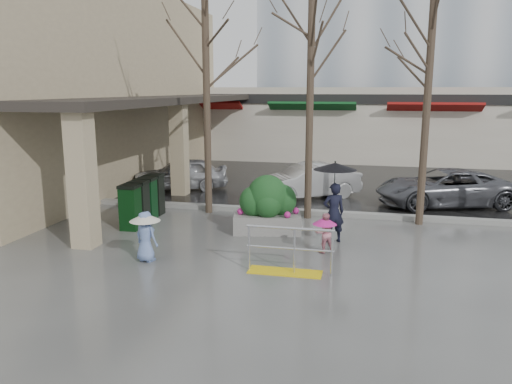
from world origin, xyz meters
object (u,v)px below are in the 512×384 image
at_px(news_boxes, 143,200).
at_px(car_c, 445,188).
at_px(child_pink, 325,230).
at_px(woman, 334,194).
at_px(tree_midwest, 311,42).
at_px(planter, 268,205).
at_px(handrail, 288,256).
at_px(tree_west, 206,49).
at_px(car_a, 181,174).
at_px(tree_mideast, 430,54).
at_px(child_blue, 146,231).
at_px(car_b, 308,181).

distance_m(news_boxes, car_c, 9.99).
distance_m(child_pink, news_boxes, 5.81).
relative_size(woman, car_c, 0.47).
relative_size(tree_midwest, planter, 3.53).
relative_size(handrail, tree_west, 0.28).
xyz_separation_m(car_a, car_c, (9.77, -0.69, 0.00)).
distance_m(tree_mideast, woman, 4.88).
height_order(child_blue, planter, planter).
xyz_separation_m(tree_mideast, car_a, (-8.75, 3.34, -4.23)).
xyz_separation_m(woman, car_b, (-1.29, 5.20, -0.64)).
relative_size(handrail, child_pink, 1.93).
bearing_deg(planter, tree_mideast, 23.23).
bearing_deg(tree_midwest, handrail, -88.09).
bearing_deg(woman, handrail, 50.23).
bearing_deg(child_pink, tree_west, -63.16).
height_order(tree_mideast, child_blue, tree_mideast).
xyz_separation_m(child_blue, car_b, (2.80, 7.67, -0.08)).
bearing_deg(tree_midwest, planter, -116.41).
relative_size(tree_midwest, car_a, 1.89).
bearing_deg(car_a, tree_west, 15.40).
bearing_deg(woman, child_blue, 8.84).
height_order(tree_west, planter, tree_west).
relative_size(handrail, planter, 0.96).
distance_m(news_boxes, car_a, 4.91).
bearing_deg(car_c, child_blue, -61.18).
bearing_deg(tree_mideast, tree_midwest, 180.00).
relative_size(child_blue, car_b, 0.31).
relative_size(child_pink, news_boxes, 0.42).
xyz_separation_m(car_b, car_c, (4.67, -0.24, 0.00)).
height_order(tree_midwest, woman, tree_midwest).
xyz_separation_m(tree_mideast, car_b, (-3.65, 2.89, -4.23)).
bearing_deg(child_pink, car_b, -103.57).
bearing_deg(planter, car_a, 131.55).
height_order(tree_midwest, child_pink, tree_midwest).
distance_m(tree_mideast, child_blue, 9.04).
bearing_deg(child_blue, news_boxes, -46.44).
xyz_separation_m(tree_west, car_a, (-2.25, 3.34, -4.45)).
height_order(handrail, woman, woman).
relative_size(tree_west, car_c, 1.50).
distance_m(tree_midwest, car_c, 6.85).
relative_size(woman, child_pink, 2.16).
relative_size(planter, news_boxes, 0.86).
height_order(child_blue, car_c, car_c).
bearing_deg(handrail, tree_midwest, 91.91).
xyz_separation_m(news_boxes, car_b, (4.41, 4.41, -0.01)).
height_order(car_a, car_c, same).
distance_m(child_blue, car_c, 10.53).
height_order(handrail, car_c, car_c).
distance_m(tree_midwest, child_pink, 5.73).
bearing_deg(woman, tree_west, -51.39).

